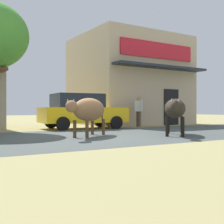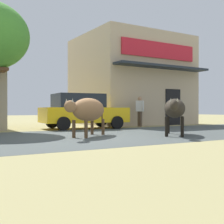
% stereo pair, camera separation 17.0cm
% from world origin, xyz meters
% --- Properties ---
extents(ground, '(80.00, 80.00, 0.00)m').
position_xyz_m(ground, '(0.00, 0.00, 0.00)').
color(ground, tan).
extents(asphalt_road, '(72.00, 6.43, 0.00)m').
position_xyz_m(asphalt_road, '(0.00, 0.00, 0.00)').
color(asphalt_road, '#474E4C').
rests_on(asphalt_road, ground).
extents(storefront_right_club, '(6.40, 6.52, 5.48)m').
position_xyz_m(storefront_right_club, '(6.58, 7.02, 2.74)').
color(storefront_right_club, '#C1AA8B').
rests_on(storefront_right_club, ground).
extents(parked_hatchback_car, '(4.12, 2.28, 1.64)m').
position_xyz_m(parked_hatchback_car, '(1.58, 3.84, 0.84)').
color(parked_hatchback_car, yellow).
rests_on(parked_hatchback_car, ground).
extents(cow_near_brown, '(2.38, 2.00, 1.29)m').
position_xyz_m(cow_near_brown, '(-0.08, -0.13, 0.89)').
color(cow_near_brown, olive).
rests_on(cow_near_brown, ground).
extents(cow_far_dark, '(2.22, 2.29, 1.28)m').
position_xyz_m(cow_far_dark, '(2.72, -1.27, 0.93)').
color(cow_far_dark, '#2C261D').
rests_on(cow_far_dark, ground).
extents(pedestrian_by_shop, '(0.47, 0.61, 1.59)m').
position_xyz_m(pedestrian_by_shop, '(4.87, 3.71, 0.93)').
color(pedestrian_by_shop, brown).
rests_on(pedestrian_by_shop, ground).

